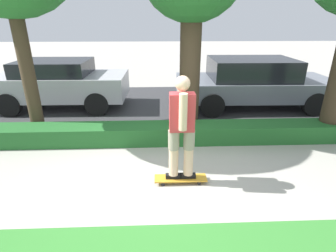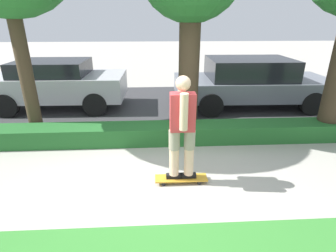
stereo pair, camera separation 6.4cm
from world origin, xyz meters
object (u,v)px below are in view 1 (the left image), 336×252
parked_car_front (60,83)px  parked_car_middle (253,82)px  skateboard (181,179)px  skater_person (182,127)px

parked_car_front → parked_car_middle: bearing=-0.7°
skateboard → parked_car_middle: bearing=57.9°
skateboard → parked_car_middle: 4.87m
skateboard → skater_person: (-0.00, 0.00, 0.94)m
skater_person → parked_car_front: (-3.34, 4.24, -0.23)m
skateboard → parked_car_middle: parked_car_middle is taller
skater_person → parked_car_front: 5.40m
skater_person → parked_car_middle: size_ratio=0.37×
skateboard → parked_car_front: 5.45m
skateboard → skater_person: skater_person is taller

